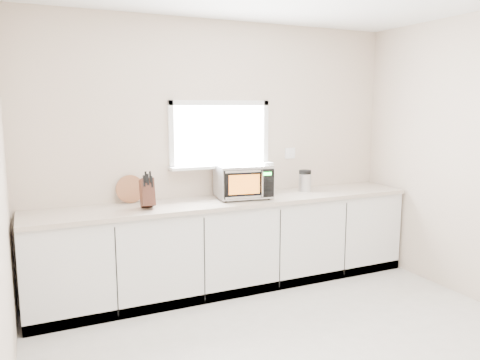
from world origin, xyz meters
TOP-DOWN VIEW (x-y plane):
  - back_wall at (0.00, 2.00)m, footprint 4.00×0.17m
  - cabinets at (0.00, 1.70)m, footprint 3.92×0.60m
  - countertop at (0.00, 1.69)m, footprint 3.92×0.64m
  - microwave at (0.14, 1.71)m, footprint 0.58×0.49m
  - knife_block at (-0.86, 1.64)m, footprint 0.13×0.25m
  - cutting_board at (-0.95, 1.94)m, footprint 0.27×0.06m
  - coffee_grinder at (0.91, 1.77)m, footprint 0.16×0.16m

SIDE VIEW (x-z plane):
  - cabinets at x=0.00m, z-range 0.00..0.88m
  - countertop at x=0.00m, z-range 0.88..0.92m
  - coffee_grinder at x=0.91m, z-range 0.92..1.16m
  - cutting_board at x=-0.95m, z-range 0.92..1.19m
  - knife_block at x=-0.86m, z-range 0.89..1.24m
  - microwave at x=0.14m, z-range 0.93..1.27m
  - back_wall at x=0.00m, z-range 0.01..2.71m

